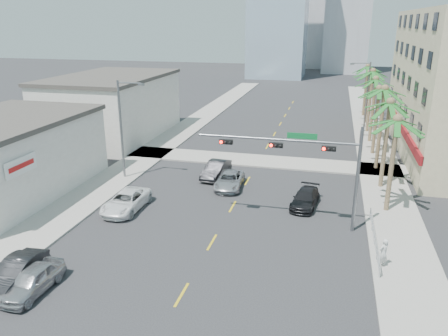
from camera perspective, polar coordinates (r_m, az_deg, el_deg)
name	(u,v)px	position (r m, az deg, el deg)	size (l,w,h in m)	color
ground	(193,275)	(25.88, -4.04, -13.73)	(260.00, 260.00, 0.00)	#262628
sidewalk_right	(382,177)	(43.26, 19.94, -1.07)	(4.00, 120.00, 0.15)	gray
sidewalk_left	(144,158)	(47.00, -10.45, 1.30)	(4.00, 120.00, 0.15)	gray
sidewalk_cross	(259,161)	(45.42, 4.55, 0.95)	(80.00, 4.00, 0.15)	gray
building_left_near	(2,160)	(40.25, -26.96, 0.94)	(10.00, 16.00, 6.00)	beige
building_left_far	(113,108)	(56.41, -14.34, 7.61)	(11.00, 18.00, 7.20)	beige
traffic_signal_mast	(310,158)	(30.00, 11.11, 1.27)	(11.12, 0.54, 7.20)	slate
palm_tree_0	(397,121)	(33.71, 21.71, 5.76)	(4.80, 4.80, 7.80)	brown
palm_tree_1	(390,103)	(38.71, 20.89, 7.91)	(4.80, 4.80, 8.16)	brown
palm_tree_2	(385,90)	(43.77, 20.26, 9.56)	(4.80, 4.80, 8.52)	brown
palm_tree_3	(379,89)	(48.99, 19.62, 9.66)	(4.80, 4.80, 7.80)	brown
palm_tree_4	(376,80)	(54.08, 19.22, 10.83)	(4.80, 4.80, 8.16)	brown
palm_tree_5	(373,72)	(59.19, 18.88, 11.80)	(4.80, 4.80, 8.52)	brown
palm_tree_6	(370,73)	(64.42, 18.51, 11.69)	(4.80, 4.80, 7.80)	brown
palm_tree_7	(368,67)	(69.55, 18.27, 12.45)	(4.80, 4.80, 8.16)	brown
streetlight_left	(123,125)	(40.09, -13.06, 5.51)	(2.55, 0.25, 9.00)	slate
streetlight_right	(366,93)	(59.49, 18.03, 9.26)	(2.55, 0.25, 9.00)	slate
guardrail	(375,237)	(29.95, 19.07, -8.55)	(0.08, 8.08, 1.00)	silver
car_parked_near	(33,280)	(26.14, -23.72, -13.29)	(1.66, 4.12, 1.40)	#B3B3B8
car_parked_mid	(17,272)	(27.22, -25.46, -12.17)	(1.52, 4.36, 1.44)	black
car_parked_far	(126,201)	(34.40, -12.67, -4.26)	(2.38, 5.15, 1.43)	white
car_lane_left	(216,169)	(40.52, -1.05, -0.20)	(1.60, 4.58, 1.51)	black
car_lane_center	(229,180)	(38.06, 0.71, -1.62)	(2.18, 4.74, 1.32)	silver
car_lane_right	(305,199)	(34.84, 10.56, -3.95)	(1.79, 4.39, 1.27)	black
pedestrian	(383,253)	(27.50, 20.10, -10.35)	(0.65, 0.42, 1.77)	silver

